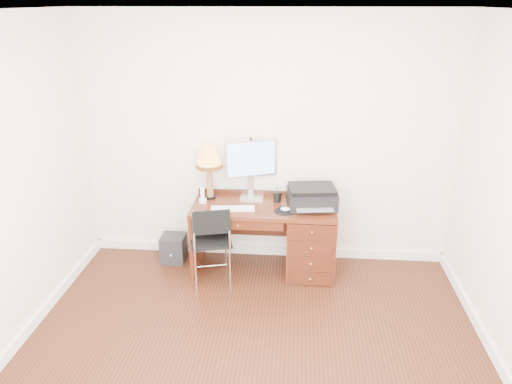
# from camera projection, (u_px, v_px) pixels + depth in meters

# --- Properties ---
(ground) EXTENTS (4.00, 4.00, 0.00)m
(ground) POSITION_uv_depth(u_px,v_px,m) (252.00, 352.00, 4.19)
(ground) COLOR black
(ground) RESTS_ON ground
(room_shell) EXTENTS (4.00, 4.00, 4.00)m
(room_shell) POSITION_uv_depth(u_px,v_px,m) (258.00, 304.00, 4.76)
(room_shell) COLOR white
(room_shell) RESTS_ON ground
(desk) EXTENTS (1.50, 0.67, 0.75)m
(desk) POSITION_uv_depth(u_px,v_px,m) (294.00, 236.00, 5.32)
(desk) COLOR #542111
(desk) RESTS_ON ground
(monitor) EXTENTS (0.54, 0.28, 0.64)m
(monitor) POSITION_uv_depth(u_px,v_px,m) (252.00, 162.00, 5.30)
(monitor) COLOR silver
(monitor) RESTS_ON desk
(keyboard) EXTENTS (0.46, 0.17, 0.02)m
(keyboard) POSITION_uv_depth(u_px,v_px,m) (233.00, 209.00, 5.12)
(keyboard) COLOR white
(keyboard) RESTS_ON desk
(mouse_pad) EXTENTS (0.23, 0.23, 0.05)m
(mouse_pad) POSITION_uv_depth(u_px,v_px,m) (285.00, 210.00, 5.07)
(mouse_pad) COLOR black
(mouse_pad) RESTS_ON desk
(printer) EXTENTS (0.54, 0.44, 0.22)m
(printer) POSITION_uv_depth(u_px,v_px,m) (312.00, 197.00, 5.17)
(printer) COLOR black
(printer) RESTS_ON desk
(leg_lamp) EXTENTS (0.29, 0.29, 0.59)m
(leg_lamp) POSITION_uv_depth(u_px,v_px,m) (209.00, 160.00, 5.27)
(leg_lamp) COLOR black
(leg_lamp) RESTS_ON desk
(phone) EXTENTS (0.09, 0.09, 0.17)m
(phone) POSITION_uv_depth(u_px,v_px,m) (203.00, 198.00, 5.28)
(phone) COLOR white
(phone) RESTS_ON desk
(pen_cup) EXTENTS (0.08, 0.08, 0.10)m
(pen_cup) POSITION_uv_depth(u_px,v_px,m) (277.00, 197.00, 5.31)
(pen_cup) COLOR black
(pen_cup) RESTS_ON desk
(chair) EXTENTS (0.50, 0.50, 0.87)m
(chair) POSITION_uv_depth(u_px,v_px,m) (209.00, 237.00, 5.03)
(chair) COLOR black
(chair) RESTS_ON ground
(equipment_box) EXTENTS (0.26, 0.26, 0.31)m
(equipment_box) POSITION_uv_depth(u_px,v_px,m) (174.00, 248.00, 5.61)
(equipment_box) COLOR black
(equipment_box) RESTS_ON ground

